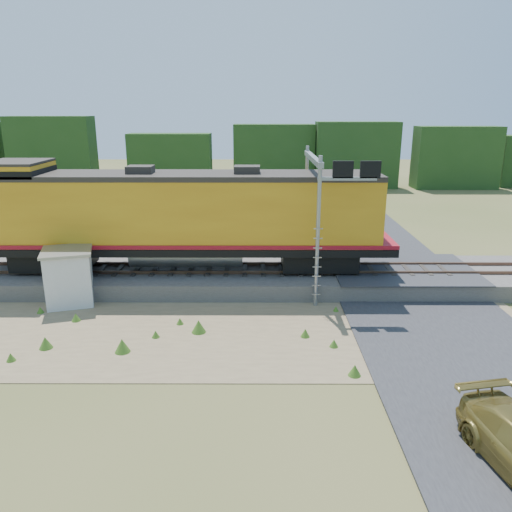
{
  "coord_description": "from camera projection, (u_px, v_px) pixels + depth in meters",
  "views": [
    {
      "loc": [
        -0.28,
        -17.76,
        8.58
      ],
      "look_at": [
        -0.34,
        3.0,
        2.4
      ],
      "focal_mm": 35.0,
      "sensor_mm": 36.0,
      "label": 1
    }
  ],
  "objects": [
    {
      "name": "ground",
      "position": [
        264.0,
        337.0,
        19.47
      ],
      "size": [
        140.0,
        140.0,
        0.0
      ],
      "primitive_type": "plane",
      "color": "#475123",
      "rests_on": "ground"
    },
    {
      "name": "ballast",
      "position": [
        263.0,
        277.0,
        25.1
      ],
      "size": [
        70.0,
        5.0,
        0.8
      ],
      "primitive_type": "cube",
      "color": "slate",
      "rests_on": "ground"
    },
    {
      "name": "rails",
      "position": [
        263.0,
        268.0,
        24.97
      ],
      "size": [
        70.0,
        1.54,
        0.16
      ],
      "color": "brown",
      "rests_on": "ballast"
    },
    {
      "name": "dirt_shoulder",
      "position": [
        214.0,
        331.0,
        19.95
      ],
      "size": [
        26.0,
        8.0,
        0.03
      ],
      "primitive_type": "cube",
      "color": "#8C7754",
      "rests_on": "ground"
    },
    {
      "name": "road",
      "position": [
        437.0,
        327.0,
        20.13
      ],
      "size": [
        7.0,
        66.0,
        0.86
      ],
      "color": "#38383A",
      "rests_on": "ground"
    },
    {
      "name": "tree_line_north",
      "position": [
        260.0,
        160.0,
        55.01
      ],
      "size": [
        130.0,
        3.0,
        6.5
      ],
      "color": "#1F3E16",
      "rests_on": "ground"
    },
    {
      "name": "weed_clumps",
      "position": [
        175.0,
        335.0,
        19.57
      ],
      "size": [
        15.0,
        6.2,
        0.56
      ],
      "primitive_type": null,
      "color": "#3F6B1E",
      "rests_on": "ground"
    },
    {
      "name": "locomotive",
      "position": [
        179.0,
        216.0,
        24.22
      ],
      "size": [
        20.24,
        3.09,
        5.22
      ],
      "color": "black",
      "rests_on": "rails"
    },
    {
      "name": "shed",
      "position": [
        69.0,
        276.0,
        22.47
      ],
      "size": [
        2.65,
        2.65,
        2.53
      ],
      "rotation": [
        0.0,
        0.0,
        0.28
      ],
      "color": "silver",
      "rests_on": "ground"
    },
    {
      "name": "signal_gantry",
      "position": [
        321.0,
        187.0,
        23.15
      ],
      "size": [
        2.65,
        6.2,
        6.68
      ],
      "color": "gray",
      "rests_on": "ground"
    }
  ]
}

